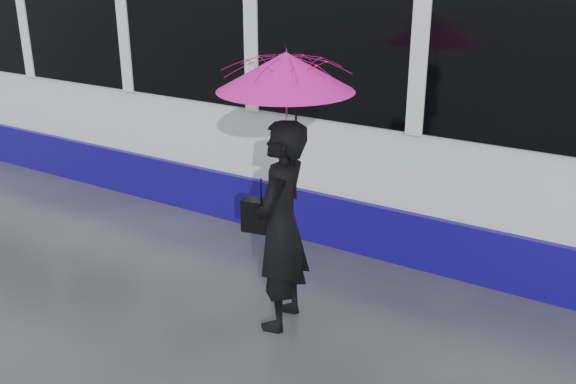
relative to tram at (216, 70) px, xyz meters
The scene contains 6 objects.
ground 4.05m from the tram, 42.45° to the right, with size 90.00×90.00×0.00m, color #29292E.
rails 3.18m from the tram, ahead, with size 34.00×1.51×0.02m.
tram is the anchor object (origin of this frame).
woman 4.22m from the tram, 44.62° to the right, with size 0.70×0.46×1.93m, color black.
umbrella 4.23m from the tram, 44.14° to the right, with size 1.33×1.33×1.30m.
handbag 4.05m from the tram, 46.63° to the right, with size 0.37×0.21×0.48m.
Camera 1 is at (3.02, -4.78, 3.25)m, focal length 40.00 mm.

